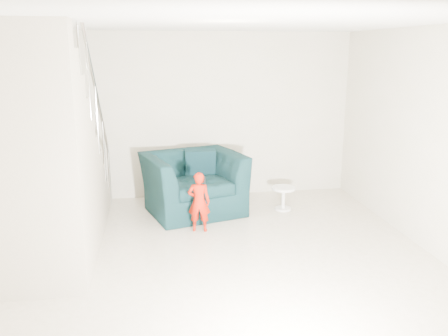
{
  "coord_description": "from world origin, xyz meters",
  "views": [
    {
      "loc": [
        -0.79,
        -4.98,
        2.42
      ],
      "look_at": [
        0.15,
        1.2,
        0.85
      ],
      "focal_mm": 38.0,
      "sensor_mm": 36.0,
      "label": 1
    }
  ],
  "objects": [
    {
      "name": "floor",
      "position": [
        0.0,
        0.0,
        0.0
      ],
      "size": [
        5.5,
        5.5,
        0.0
      ],
      "primitive_type": "plane",
      "color": "tan",
      "rests_on": "ground"
    },
    {
      "name": "throw",
      "position": [
        -0.76,
        1.85,
        0.57
      ],
      "size": [
        0.05,
        0.49,
        0.55
      ],
      "primitive_type": "cube",
      "color": "black",
      "rests_on": "armchair"
    },
    {
      "name": "staircase",
      "position": [
        -2.0,
        0.55,
        0.95
      ],
      "size": [
        1.02,
        3.03,
        3.62
      ],
      "color": "#ADA089",
      "rests_on": "floor"
    },
    {
      "name": "front_wall",
      "position": [
        0.0,
        -2.75,
        1.35
      ],
      "size": [
        5.0,
        0.0,
        5.0
      ],
      "primitive_type": "plane",
      "rotation": [
        -1.57,
        0.0,
        0.0
      ],
      "color": "#AFA98E",
      "rests_on": "floor"
    },
    {
      "name": "armchair",
      "position": [
        -0.21,
        1.91,
        0.45
      ],
      "size": [
        1.67,
        1.55,
        0.9
      ],
      "primitive_type": "imported",
      "rotation": [
        0.0,
        0.0,
        0.28
      ],
      "color": "black",
      "rests_on": "floor"
    },
    {
      "name": "ceiling",
      "position": [
        0.0,
        0.0,
        2.7
      ],
      "size": [
        5.5,
        5.5,
        0.0
      ],
      "primitive_type": "plane",
      "rotation": [
        3.14,
        0.0,
        0.0
      ],
      "color": "silver",
      "rests_on": "back_wall"
    },
    {
      "name": "phone",
      "position": [
        -0.13,
        1.06,
        0.72
      ],
      "size": [
        0.02,
        0.05,
        0.1
      ],
      "primitive_type": "cube",
      "rotation": [
        0.0,
        0.0,
        -0.09
      ],
      "color": "black",
      "rests_on": "toddler"
    },
    {
      "name": "toddler",
      "position": [
        -0.21,
        1.1,
        0.42
      ],
      "size": [
        0.33,
        0.25,
        0.83
      ],
      "primitive_type": "imported",
      "rotation": [
        0.0,
        0.0,
        2.97
      ],
      "color": "#901004",
      "rests_on": "floor"
    },
    {
      "name": "right_wall",
      "position": [
        2.5,
        0.0,
        1.35
      ],
      "size": [
        0.0,
        5.5,
        5.5
      ],
      "primitive_type": "plane",
      "rotation": [
        1.57,
        0.0,
        -1.57
      ],
      "color": "#AFA98E",
      "rests_on": "floor"
    },
    {
      "name": "side_table",
      "position": [
        1.17,
        1.79,
        0.24
      ],
      "size": [
        0.36,
        0.36,
        0.36
      ],
      "color": "silver",
      "rests_on": "floor"
    },
    {
      "name": "cushion",
      "position": [
        -0.08,
        2.17,
        0.69
      ],
      "size": [
        0.47,
        0.22,
        0.47
      ],
      "primitive_type": "cube",
      "rotation": [
        0.21,
        0.0,
        0.0
      ],
      "color": "black",
      "rests_on": "armchair"
    },
    {
      "name": "back_wall",
      "position": [
        0.0,
        2.75,
        1.35
      ],
      "size": [
        5.0,
        0.0,
        5.0
      ],
      "primitive_type": "plane",
      "rotation": [
        1.57,
        0.0,
        0.0
      ],
      "color": "#AFA98E",
      "rests_on": "floor"
    }
  ]
}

